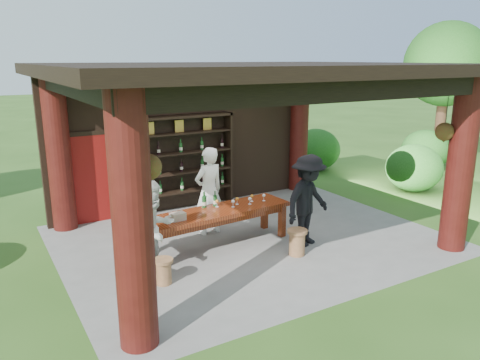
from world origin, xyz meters
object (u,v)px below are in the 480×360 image
stool_near_left (164,271)px  host (209,191)px  stool_far_left (139,274)px  guest_woman (154,229)px  napkin_basket (178,216)px  tasting_table (215,216)px  stool_near_right (297,242)px  wine_shelf (181,163)px  guest_man (308,200)px

stool_near_left → host: (1.70, 1.70, 0.69)m
stool_far_left → host: (2.09, 1.65, 0.68)m
host → guest_woman: size_ratio=1.10×
napkin_basket → tasting_table: bearing=10.9°
stool_near_right → tasting_table: bearing=135.5°
tasting_table → host: host is taller
stool_near_left → host: 2.50m
stool_near_left → napkin_basket: (0.61, 0.79, 0.59)m
stool_near_right → stool_far_left: (-2.98, 0.22, -0.02)m
napkin_basket → host: bearing=39.9°
host → stool_near_right: bearing=105.7°
stool_near_right → host: host is taller
wine_shelf → stool_near_left: 4.01m
stool_near_right → napkin_basket: bearing=154.1°
wine_shelf → guest_woman: (-1.84, -3.09, -0.32)m
guest_man → guest_woman: bearing=160.5°
stool_far_left → napkin_basket: (1.00, 0.75, 0.58)m
tasting_table → stool_near_right: (1.14, -1.12, -0.37)m
stool_near_right → guest_man: size_ratio=0.27×
tasting_table → napkin_basket: (-0.84, -0.16, 0.19)m
stool_far_left → guest_woman: guest_woman is taller
stool_near_right → wine_shelf: bearing=101.8°
host → guest_man: (1.38, -1.54, -0.01)m
guest_man → napkin_basket: size_ratio=6.98×
stool_near_left → stool_near_right: stool_near_right is taller
guest_man → stool_near_left: bearing=167.0°
stool_far_left → guest_man: 3.54m
tasting_table → guest_woman: size_ratio=1.89×
guest_woman → tasting_table: bearing=1.9°
host → napkin_basket: (-1.09, -0.91, -0.10)m
wine_shelf → stool_near_right: (0.76, -3.61, -0.89)m
wine_shelf → host: bearing=-94.6°
tasting_table → host: (0.25, 0.75, 0.29)m
napkin_basket → stool_far_left: bearing=-143.3°
tasting_table → host: size_ratio=1.71×
stool_far_left → guest_woman: 0.77m
guest_woman → napkin_basket: guest_woman is taller
tasting_table → stool_near_right: size_ratio=6.33×
stool_near_left → host: host is taller
tasting_table → stool_far_left: size_ratio=6.84×
stool_far_left → guest_man: (3.47, 0.12, 0.66)m
wine_shelf → stool_near_left: bearing=-118.1°
host → wine_shelf: bearing=-104.4°
guest_woman → wine_shelf: bearing=38.4°
stool_near_left → host: size_ratio=0.23×
tasting_table → stool_far_left: 2.09m
wine_shelf → host: (-0.14, -1.74, -0.24)m
tasting_table → stool_far_left: tasting_table is taller
guest_man → host: bearing=116.0°
host → guest_woman: bearing=28.8°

